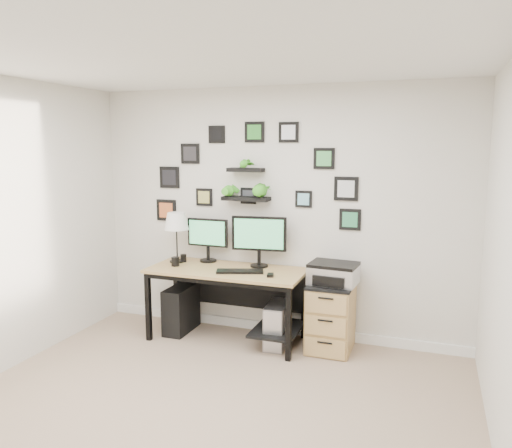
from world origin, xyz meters
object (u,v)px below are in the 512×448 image
at_px(monitor_left, 208,237).
at_px(pc_tower_black, 181,309).
at_px(monitor_right, 259,237).
at_px(mug, 175,262).
at_px(desk, 231,280).
at_px(printer, 333,273).
at_px(pc_tower_grey, 277,325).
at_px(file_cabinet, 331,317).
at_px(table_lamp, 176,222).

distance_m(monitor_left, pc_tower_black, 0.84).
bearing_deg(pc_tower_black, monitor_right, 9.78).
bearing_deg(mug, desk, 9.18).
bearing_deg(pc_tower_black, printer, 1.76).
bearing_deg(pc_tower_grey, mug, -176.36).
relative_size(pc_tower_black, file_cabinet, 0.73).
xyz_separation_m(monitor_left, table_lamp, (-0.31, -0.12, 0.16)).
distance_m(table_lamp, pc_tower_black, 0.94).
distance_m(monitor_left, printer, 1.43).
xyz_separation_m(pc_tower_black, printer, (1.64, 0.06, 0.53)).
relative_size(table_lamp, mug, 5.73).
distance_m(pc_tower_grey, file_cabinet, 0.54).
xyz_separation_m(table_lamp, pc_tower_black, (0.07, -0.06, -0.94)).
height_order(monitor_right, file_cabinet, monitor_right).
relative_size(monitor_right, table_lamp, 1.05).
height_order(table_lamp, printer, table_lamp).
relative_size(desk, pc_tower_grey, 3.52).
height_order(table_lamp, pc_tower_grey, table_lamp).
relative_size(pc_tower_grey, printer, 0.95).
relative_size(monitor_right, mug, 6.04).
height_order(pc_tower_black, file_cabinet, file_cabinet).
xyz_separation_m(table_lamp, mug, (0.07, -0.17, -0.39)).
relative_size(desk, monitor_right, 2.81).
height_order(monitor_left, printer, monitor_left).
distance_m(mug, pc_tower_black, 0.56).
distance_m(desk, file_cabinet, 1.07).
bearing_deg(file_cabinet, mug, -174.59).
distance_m(desk, monitor_left, 0.57).
height_order(monitor_right, pc_tower_black, monitor_right).
bearing_deg(pc_tower_grey, monitor_left, 165.44).
bearing_deg(mug, file_cabinet, 5.41).
height_order(desk, pc_tower_black, desk).
relative_size(desk, table_lamp, 2.96).
bearing_deg(pc_tower_black, file_cabinet, 1.42).
xyz_separation_m(desk, monitor_right, (0.25, 0.16, 0.44)).
height_order(pc_tower_grey, printer, printer).
xyz_separation_m(table_lamp, pc_tower_grey, (1.17, -0.10, -0.97)).
relative_size(desk, pc_tower_black, 3.25).
bearing_deg(table_lamp, monitor_right, 5.39).
xyz_separation_m(desk, monitor_left, (-0.35, 0.20, 0.40)).
xyz_separation_m(monitor_right, pc_tower_grey, (0.26, -0.19, -0.85)).
distance_m(pc_tower_grey, printer, 0.78).
distance_m(table_lamp, printer, 1.76).
xyz_separation_m(desk, file_cabinet, (1.03, 0.06, -0.29)).
height_order(monitor_left, pc_tower_black, monitor_left).
relative_size(desk, mug, 16.97).
relative_size(pc_tower_grey, file_cabinet, 0.68).
bearing_deg(printer, table_lamp, 179.77).
xyz_separation_m(monitor_right, printer, (0.80, -0.09, -0.29)).
bearing_deg(table_lamp, file_cabinet, -0.59).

